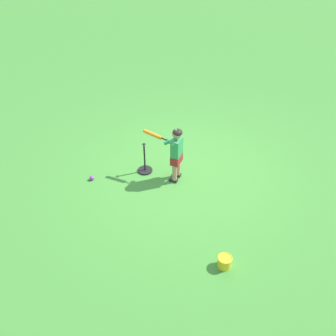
% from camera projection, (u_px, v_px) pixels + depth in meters
% --- Properties ---
extents(ground_plane, '(40.00, 40.00, 0.00)m').
position_uv_depth(ground_plane, '(186.00, 171.00, 7.43)').
color(ground_plane, '#479338').
extents(child_batter, '(0.78, 0.32, 1.08)m').
position_uv_depth(child_batter, '(175.00, 150.00, 6.86)').
color(child_batter, '#232328').
rests_on(child_batter, ground).
extents(play_ball_center_lawn, '(0.09, 0.09, 0.09)m').
position_uv_depth(play_ball_center_lawn, '(92.00, 178.00, 7.19)').
color(play_ball_center_lawn, purple).
rests_on(play_ball_center_lawn, ground).
extents(batting_tee, '(0.28, 0.28, 0.62)m').
position_uv_depth(batting_tee, '(145.00, 167.00, 7.36)').
color(batting_tee, black).
rests_on(batting_tee, ground).
extents(toy_bucket, '(0.22, 0.22, 0.19)m').
position_uv_depth(toy_bucket, '(224.00, 262.00, 5.59)').
color(toy_bucket, yellow).
rests_on(toy_bucket, ground).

